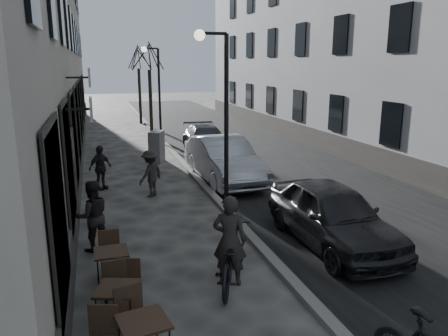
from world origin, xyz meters
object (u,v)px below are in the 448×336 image
streetlamp_far (156,85)px  pedestrian_near (92,216)px  car_mid (223,159)px  utility_cabinet (157,147)px  tree_near (149,56)px  tree_far (138,57)px  streetlamp_near (220,107)px  bicycle (230,257)px  bistro_set_b (118,305)px  pedestrian_far (100,168)px  car_near (332,215)px  bistro_set_c (112,266)px  pedestrian_mid (151,173)px  car_far (206,140)px

streetlamp_far → pedestrian_near: streetlamp_far is taller
streetlamp_far → car_mid: streetlamp_far is taller
utility_cabinet → car_mid: (1.92, -3.83, 0.12)m
tree_near → tree_far: (0.00, 6.00, 0.00)m
tree_near → car_mid: tree_near is taller
streetlamp_near → bicycle: size_ratio=2.39×
streetlamp_far → bistro_set_b: (-3.01, -16.45, -2.68)m
pedestrian_far → car_near: pedestrian_far is taller
car_mid → bistro_set_c: bearing=-124.4°
streetlamp_near → car_mid: bearing=72.3°
streetlamp_near → tree_far: (0.07, 21.00, 1.50)m
tree_near → bistro_set_c: 18.72m
streetlamp_far → bicycle: streetlamp_far is taller
bistro_set_c → car_mid: car_mid is taller
utility_cabinet → pedestrian_far: size_ratio=0.89×
pedestrian_mid → car_far: 7.30m
car_far → car_near: bearing=-86.5°
bistro_set_c → bicycle: size_ratio=0.74×
pedestrian_near → bicycle: bearing=124.3°
streetlamp_near → pedestrian_mid: 4.04m
streetlamp_near → tree_far: size_ratio=0.89×
streetlamp_near → pedestrian_near: (-3.37, -1.00, -2.32)m
streetlamp_far → car_far: 4.19m
bicycle → pedestrian_near: pedestrian_near is taller
streetlamp_far → car_mid: bearing=-80.8°
tree_far → pedestrian_mid: bearing=-95.1°
tree_far → utility_cabinet: 13.73m
utility_cabinet → car_near: 10.55m
bicycle → pedestrian_near: bearing=-19.9°
utility_cabinet → pedestrian_near: 9.29m
car_mid → pedestrian_mid: bearing=-160.1°
tree_near → car_near: bearing=-83.2°
streetlamp_near → streetlamp_far: size_ratio=1.00×
car_far → bicycle: bearing=-99.5°
tree_near → car_near: size_ratio=1.29×
streetlamp_near → tree_far: tree_far is taller
pedestrian_far → car_near: size_ratio=0.35×
streetlamp_far → pedestrian_far: streetlamp_far is taller
tree_near → utility_cabinet: bearing=-95.6°
bistro_set_b → bicycle: 2.43m
tree_near → bistro_set_b: size_ratio=3.52×
streetlamp_near → car_near: 3.95m
streetlamp_near → pedestrian_far: bearing=126.5°
bistro_set_c → utility_cabinet: (2.41, 10.85, 0.22)m
streetlamp_near → tree_near: bearing=89.7°
utility_cabinet → pedestrian_far: 4.45m
pedestrian_near → pedestrian_mid: size_ratio=1.08×
bistro_set_b → utility_cabinet: size_ratio=1.17×
tree_near → car_mid: 11.67m
pedestrian_far → car_mid: bearing=-39.7°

